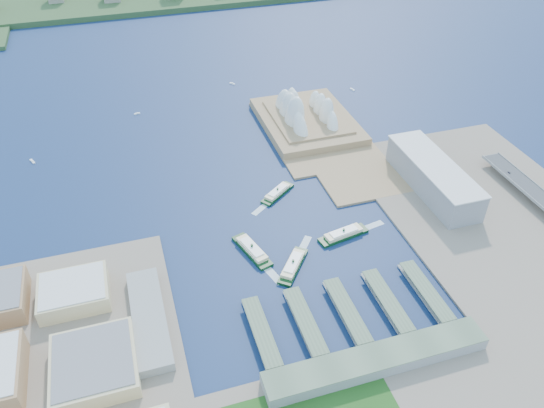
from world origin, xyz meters
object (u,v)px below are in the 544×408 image
object	(u,v)px
ferry_b	(278,191)
ferry_d	(343,233)
opera_house	(308,106)
ferry_c	(293,264)
toaster_building	(433,177)
ferry_a	(252,248)
car_c	(509,172)

from	to	relation	value
ferry_b	ferry_d	xyz separation A→B (m)	(46.07, -96.63, 0.58)
opera_house	ferry_b	size ratio (longest dim) A/B	3.40
opera_house	ferry_c	world-z (taller)	opera_house
toaster_building	ferry_b	world-z (taller)	toaster_building
ferry_b	ferry_c	size ratio (longest dim) A/B	0.92
ferry_b	ferry_c	xyz separation A→B (m)	(-23.60, -126.40, 0.43)
ferry_a	ferry_d	distance (m)	104.32
ferry_b	car_c	distance (m)	292.52
opera_house	car_c	distance (m)	287.08
ferry_a	car_c	size ratio (longest dim) A/B	13.20
ferry_a	ferry_c	xyz separation A→B (m)	(34.52, -35.05, -0.31)
ferry_c	ferry_d	xyz separation A→B (m)	(69.67, 29.77, 0.15)
ferry_a	ferry_d	xyz separation A→B (m)	(104.19, -5.28, -0.16)
toaster_building	ferry_a	size ratio (longest dim) A/B	2.55
ferry_c	car_c	distance (m)	316.44
toaster_building	ferry_d	size ratio (longest dim) A/B	2.63
ferry_d	car_c	bearing A→B (deg)	-92.36
ferry_b	car_c	world-z (taller)	car_c
toaster_building	ferry_a	bearing A→B (deg)	-169.76
toaster_building	ferry_a	world-z (taller)	toaster_building
car_c	ferry_b	bearing A→B (deg)	-12.07
ferry_b	ferry_d	size ratio (longest dim) A/B	0.90
ferry_c	car_c	world-z (taller)	car_c
ferry_a	car_c	world-z (taller)	car_c
toaster_building	car_c	distance (m)	102.05
toaster_building	car_c	world-z (taller)	toaster_building
ferry_a	ferry_d	size ratio (longest dim) A/B	1.03
toaster_building	ferry_a	distance (m)	247.37
ferry_b	ferry_a	bearing A→B (deg)	-69.34
toaster_building	car_c	bearing A→B (deg)	-7.72
ferry_c	ferry_d	size ratio (longest dim) A/B	0.97
ferry_c	ferry_d	world-z (taller)	ferry_d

